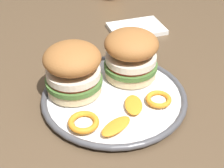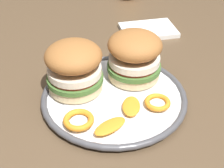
% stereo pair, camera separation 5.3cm
% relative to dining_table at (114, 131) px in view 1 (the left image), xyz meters
% --- Properties ---
extents(dining_table, '(1.36, 1.08, 0.71)m').
position_rel_dining_table_xyz_m(dining_table, '(0.00, 0.00, 0.00)').
color(dining_table, brown).
rests_on(dining_table, ground).
extents(dinner_plate, '(0.29, 0.29, 0.02)m').
position_rel_dining_table_xyz_m(dinner_plate, '(-0.01, -0.00, 0.09)').
color(dinner_plate, white).
rests_on(dinner_plate, dining_table).
extents(sandwich_half_left, '(0.15, 0.15, 0.10)m').
position_rel_dining_table_xyz_m(sandwich_half_left, '(-0.02, -0.08, 0.15)').
color(sandwich_half_left, beige).
rests_on(sandwich_half_left, dinner_plate).
extents(sandwich_half_right, '(0.15, 0.15, 0.10)m').
position_rel_dining_table_xyz_m(sandwich_half_right, '(-0.07, 0.03, 0.15)').
color(sandwich_half_right, beige).
rests_on(sandwich_half_right, dinner_plate).
extents(orange_peel_curled, '(0.07, 0.07, 0.01)m').
position_rel_dining_table_xyz_m(orange_peel_curled, '(0.02, 0.09, 0.10)').
color(orange_peel_curled, orange).
rests_on(orange_peel_curled, dinner_plate).
extents(orange_peel_strip_long, '(0.06, 0.04, 0.01)m').
position_rel_dining_table_xyz_m(orange_peel_strip_long, '(0.03, 0.04, 0.10)').
color(orange_peel_strip_long, orange).
rests_on(orange_peel_strip_long, dinner_plate).
extents(orange_peel_strip_short, '(0.07, 0.07, 0.01)m').
position_rel_dining_table_xyz_m(orange_peel_strip_short, '(0.09, 0.01, 0.10)').
color(orange_peel_strip_short, orange).
rests_on(orange_peel_strip_short, dinner_plate).
extents(orange_peel_small_curl, '(0.06, 0.06, 0.01)m').
position_rel_dining_table_xyz_m(orange_peel_small_curl, '(0.08, -0.05, 0.10)').
color(orange_peel_small_curl, orange).
rests_on(orange_peel_small_curl, dinner_plate).
extents(folded_napkin, '(0.14, 0.17, 0.01)m').
position_rel_dining_table_xyz_m(folded_napkin, '(-0.31, 0.05, 0.09)').
color(folded_napkin, white).
rests_on(folded_napkin, dining_table).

